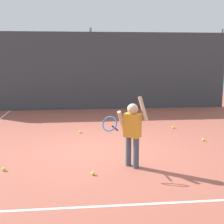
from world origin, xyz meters
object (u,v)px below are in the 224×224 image
Objects in this scene: tennis_ball_3 at (4,169)px; tennis_ball_4 at (80,132)px; tennis_ball_0 at (173,127)px; tennis_ball_1 at (93,173)px; tennis_player at (132,129)px; tennis_ball_5 at (203,140)px.

tennis_ball_4 is (1.38, 2.58, 0.00)m from tennis_ball_3.
tennis_ball_0 is 1.00× the size of tennis_ball_1.
tennis_player is 2.44m from tennis_ball_3.
tennis_player reaches higher than tennis_ball_0.
tennis_ball_4 is at bearing 94.30° from tennis_ball_1.
tennis_ball_5 is at bearing -19.51° from tennis_ball_4.
tennis_ball_4 is 3.19m from tennis_ball_5.
tennis_player is 20.46× the size of tennis_ball_1.
tennis_ball_3 is at bearing 167.03° from tennis_ball_1.
tennis_ball_4 is (-2.66, -0.28, 0.00)m from tennis_ball_0.
tennis_player is 20.46× the size of tennis_ball_3.
tennis_player is 3.44m from tennis_ball_0.
tennis_ball_5 is (2.05, 1.55, -0.69)m from tennis_player.
tennis_ball_3 and tennis_ball_5 have the same top height.
tennis_ball_1 and tennis_ball_4 have the same top height.
tennis_ball_4 is (-0.22, 2.95, 0.00)m from tennis_ball_1.
tennis_ball_3 is at bearing -118.23° from tennis_ball_4.
tennis_ball_1 is at bearing -85.70° from tennis_ball_4.
tennis_player is at bearing 24.33° from tennis_ball_1.
tennis_ball_1 and tennis_ball_5 have the same top height.
tennis_ball_0 is at bearing 104.29° from tennis_ball_5.
tennis_ball_5 is (4.39, 1.51, 0.00)m from tennis_ball_3.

